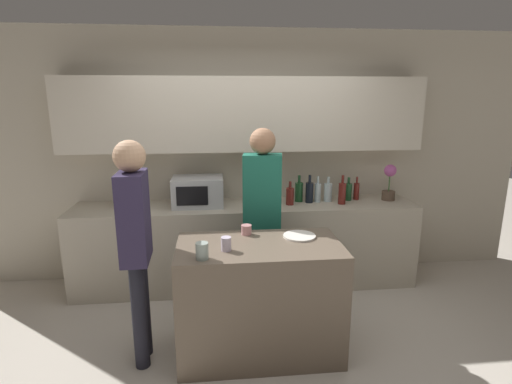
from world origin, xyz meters
The scene contains 21 objects.
ground_plane centered at (0.00, 0.00, 0.00)m, with size 14.00×14.00×0.00m, color beige.
back_wall centered at (0.00, 1.66, 1.54)m, with size 6.40×0.40×2.70m.
back_counter centered at (0.00, 1.39, 0.45)m, with size 3.60×0.62×0.89m.
kitchen_island centered at (0.01, 0.19, 0.46)m, with size 1.26×0.67×0.91m.
microwave centered at (-0.50, 1.42, 1.04)m, with size 0.52×0.39×0.30m.
toaster centered at (-1.18, 1.42, 0.98)m, with size 0.26×0.16×0.18m.
potted_plant centered at (1.57, 1.42, 1.09)m, with size 0.14×0.14×0.40m.
bottle_0 centered at (0.46, 1.35, 0.99)m, with size 0.08×0.08×0.25m.
bottle_1 centered at (0.58, 1.47, 1.00)m, with size 0.09×0.09×0.29m.
bottle_2 centered at (0.68, 1.41, 1.01)m, with size 0.08×0.08×0.30m.
bottle_3 centered at (0.78, 1.43, 1.00)m, with size 0.07×0.07×0.28m.
bottle_4 centered at (0.89, 1.44, 1.00)m, with size 0.09×0.09×0.27m.
bottle_5 centered at (1.01, 1.32, 1.01)m, with size 0.08×0.08×0.31m.
bottle_6 centered at (1.13, 1.46, 0.99)m, with size 0.08×0.08×0.26m.
bottle_7 centered at (1.23, 1.48, 0.99)m, with size 0.06×0.06×0.26m.
plate_on_island centered at (0.34, 0.32, 0.92)m, with size 0.26×0.26×0.01m.
cup_0 centered at (-0.42, -0.05, 0.97)m, with size 0.09×0.09×0.12m.
cup_1 centered at (-0.07, 0.42, 0.95)m, with size 0.08×0.08×0.08m.
cup_2 centered at (-0.25, 0.09, 0.96)m, with size 0.08×0.08×0.10m.
person_left centered at (0.10, 0.79, 1.05)m, with size 0.37×0.24×1.74m.
person_center centered at (-0.90, 0.17, 1.03)m, with size 0.23×0.35×1.72m.
Camera 1 is at (-0.32, -2.65, 2.02)m, focal length 28.00 mm.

